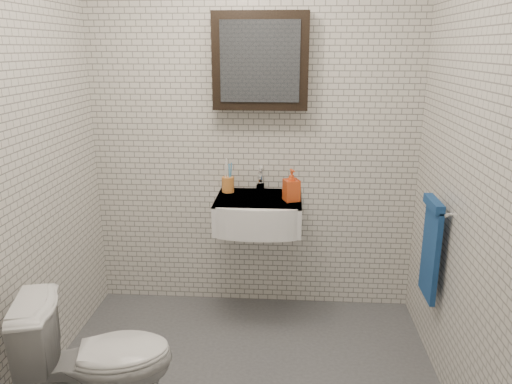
{
  "coord_description": "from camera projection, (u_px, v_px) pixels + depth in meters",
  "views": [
    {
      "loc": [
        0.25,
        -2.3,
        1.79
      ],
      "look_at": [
        0.06,
        0.45,
        0.98
      ],
      "focal_mm": 35.0,
      "sensor_mm": 36.0,
      "label": 1
    }
  ],
  "objects": [
    {
      "name": "toothbrush_cup",
      "position": [
        228.0,
        184.0,
        3.34
      ],
      "size": [
        0.09,
        0.09,
        0.22
      ],
      "rotation": [
        0.0,
        0.0,
        -0.13
      ],
      "color": "orange",
      "rests_on": "washbasin"
    },
    {
      "name": "washbasin",
      "position": [
        258.0,
        213.0,
        3.21
      ],
      "size": [
        0.55,
        0.5,
        0.2
      ],
      "color": "white",
      "rests_on": "room_shell"
    },
    {
      "name": "soap_bottle",
      "position": [
        291.0,
        185.0,
        3.13
      ],
      "size": [
        0.12,
        0.12,
        0.2
      ],
      "primitive_type": "imported",
      "rotation": [
        0.0,
        0.0,
        0.36
      ],
      "color": "orange",
      "rests_on": "washbasin"
    },
    {
      "name": "faucet",
      "position": [
        260.0,
        181.0,
        3.35
      ],
      "size": [
        0.06,
        0.2,
        0.15
      ],
      "color": "silver",
      "rests_on": "washbasin"
    },
    {
      "name": "mirror_cabinet",
      "position": [
        261.0,
        61.0,
        3.13
      ],
      "size": [
        0.6,
        0.15,
        0.6
      ],
      "color": "black",
      "rests_on": "room_shell"
    },
    {
      "name": "toilet",
      "position": [
        99.0,
        360.0,
        2.38
      ],
      "size": [
        0.76,
        0.55,
        0.7
      ],
      "primitive_type": "imported",
      "rotation": [
        0.0,
        0.0,
        1.83
      ],
      "color": "silver",
      "rests_on": "ground"
    },
    {
      "name": "towel_rail",
      "position": [
        431.0,
        245.0,
        2.78
      ],
      "size": [
        0.09,
        0.3,
        0.58
      ],
      "color": "silver",
      "rests_on": "room_shell"
    },
    {
      "name": "room_shell",
      "position": [
        237.0,
        119.0,
        2.31
      ],
      "size": [
        2.22,
        2.02,
        2.51
      ],
      "color": "silver",
      "rests_on": "ground"
    }
  ]
}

